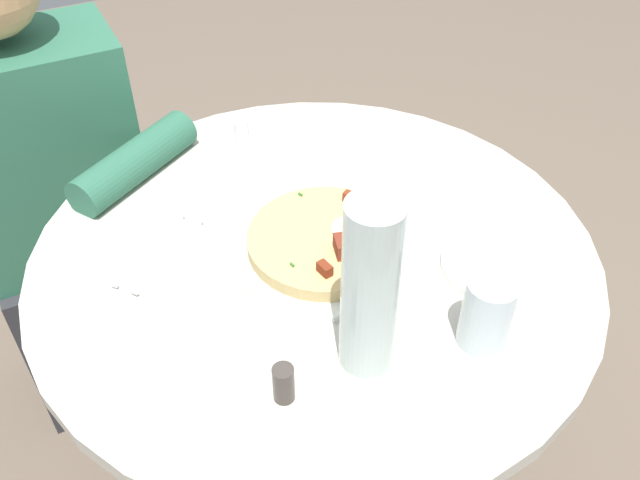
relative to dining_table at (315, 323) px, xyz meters
name	(u,v)px	position (x,y,z in m)	size (l,w,h in m)	color
dining_table	(315,323)	(0.00, 0.00, 0.00)	(0.89, 0.89, 0.75)	beige
person_seated	(62,226)	(-0.34, 0.55, -0.06)	(0.47, 0.48, 1.14)	#2D2D33
pizza_plate	(325,248)	(0.01, -0.01, 0.18)	(0.30, 0.30, 0.01)	silver
breakfast_pizza	(328,240)	(0.01, -0.02, 0.20)	(0.24, 0.24, 0.05)	tan
bread_plate	(499,265)	(0.23, -0.17, 0.18)	(0.18, 0.18, 0.01)	white
napkin	(159,254)	(-0.22, 0.10, 0.18)	(0.17, 0.14, 0.00)	white
fork	(169,255)	(-0.21, 0.08, 0.18)	(0.18, 0.01, 0.01)	silver
knife	(149,249)	(-0.23, 0.11, 0.18)	(0.18, 0.01, 0.01)	silver
water_glass	(487,313)	(0.12, -0.27, 0.23)	(0.07, 0.07, 0.11)	silver
water_bottle	(370,289)	(-0.04, -0.22, 0.31)	(0.07, 0.07, 0.26)	silver
salt_shaker	(242,134)	(0.01, 0.31, 0.21)	(0.03, 0.03, 0.05)	white
pepper_shaker	(284,384)	(-0.16, -0.23, 0.21)	(0.03, 0.03, 0.06)	#3F3833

